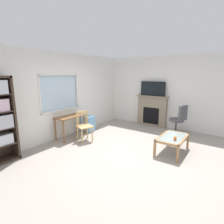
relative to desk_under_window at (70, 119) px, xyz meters
The scene contains 11 objects.
ground 2.02m from the desk_under_window, 87.14° to the right, with size 6.56×5.55×0.02m, color #9E9389.
wall_back_with_window 0.81m from the desk_under_window, 71.95° to the left, with size 5.56×0.15×2.66m.
wall_right 3.59m from the desk_under_window, 33.21° to the right, with size 0.12×4.75×2.66m, color silver.
desk_under_window is the anchor object (origin of this frame).
wooden_chair 0.54m from the desk_under_window, 81.94° to the right, with size 0.53×0.52×0.90m.
plastic_drawer_unit 0.91m from the desk_under_window, ahead, with size 0.35×0.40×0.53m, color #72ADDB.
fireplace 3.18m from the desk_under_window, 29.01° to the right, with size 0.26×1.24×1.18m.
tv 3.28m from the desk_under_window, 29.17° to the right, with size 0.06×0.96×0.54m.
office_chair 3.54m from the desk_under_window, 49.49° to the right, with size 0.58×0.61×1.00m.
coffee_table 3.07m from the desk_under_window, 75.32° to the right, with size 1.03×0.60×0.42m.
sippy_cup 3.14m from the desk_under_window, 79.83° to the right, with size 0.07×0.07×0.09m, color orange.
Camera 1 is at (-3.74, -2.26, 1.99)m, focal length 28.49 mm.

